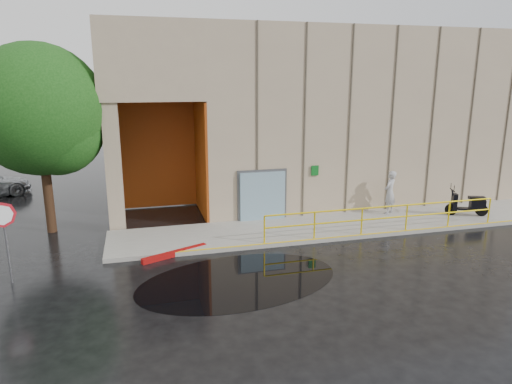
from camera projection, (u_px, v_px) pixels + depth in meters
ground at (310, 282)px, 13.47m from camera, size 120.00×120.00×0.00m
sidewalk at (361, 224)px, 18.67m from camera, size 20.00×3.00×0.15m
building at (326, 111)px, 24.04m from camera, size 20.00×10.17×8.00m
guardrail at (384, 219)px, 17.32m from camera, size 9.56×0.06×1.03m
person at (390, 192)px, 19.64m from camera, size 0.82×0.77×1.88m
scooter at (468, 198)px, 19.35m from camera, size 1.80×1.14×1.36m
stop_sign at (4, 225)px, 12.96m from camera, size 0.67×0.39×2.46m
red_curb at (175, 253)px, 15.44m from camera, size 2.27×1.13×0.18m
puddle at (239, 280)px, 13.57m from camera, size 6.66×4.69×0.01m
tree_near at (43, 115)px, 16.84m from camera, size 4.87×4.87×7.18m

